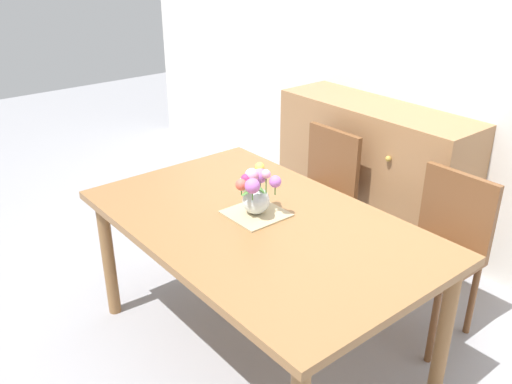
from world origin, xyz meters
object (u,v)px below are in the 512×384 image
object	(u,v)px
dining_table	(259,236)
chair_right	(441,244)
dresser	(371,176)
flower_vase	(255,191)
chair_left	(320,189)

from	to	relation	value
dining_table	chair_right	bearing A→B (deg)	62.85
dresser	chair_right	bearing A→B (deg)	-27.92
chair_right	dresser	bearing A→B (deg)	-27.92
dining_table	flower_vase	bearing A→B (deg)	160.50
chair_right	flower_vase	world-z (taller)	flower_vase
dining_table	dresser	size ratio (longest dim) A/B	1.22
chair_left	chair_right	xyz separation A→B (m)	(0.90, 0.00, 0.00)
flower_vase	chair_right	bearing A→B (deg)	59.36
dining_table	flower_vase	distance (m)	0.22
chair_left	dresser	distance (m)	0.46
chair_right	flower_vase	xyz separation A→B (m)	(-0.51, -0.86, 0.38)
chair_left	dresser	xyz separation A→B (m)	(0.05, 0.45, -0.02)
chair_left	chair_right	world-z (taller)	same
dining_table	dresser	bearing A→B (deg)	106.89
dining_table	dresser	xyz separation A→B (m)	(-0.40, 1.33, -0.19)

